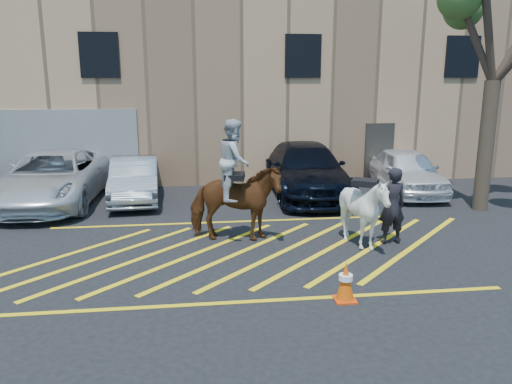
{
  "coord_description": "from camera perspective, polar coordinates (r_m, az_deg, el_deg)",
  "views": [
    {
      "loc": [
        -0.94,
        -10.94,
        3.93
      ],
      "look_at": [
        0.47,
        0.2,
        1.3
      ],
      "focal_mm": 35.0,
      "sensor_mm": 36.0,
      "label": 1
    }
  ],
  "objects": [
    {
      "name": "ground",
      "position": [
        11.67,
        -2.17,
        -6.52
      ],
      "size": [
        90.0,
        90.0,
        0.0
      ],
      "primitive_type": "plane",
      "color": "black",
      "rests_on": "ground"
    },
    {
      "name": "car_white_pickup",
      "position": [
        16.78,
        -22.19,
        1.5
      ],
      "size": [
        2.92,
        5.98,
        1.64
      ],
      "primitive_type": "imported",
      "rotation": [
        0.0,
        0.0,
        -0.04
      ],
      "color": "silver",
      "rests_on": "ground"
    },
    {
      "name": "car_silver_sedan",
      "position": [
        16.45,
        -13.71,
        1.42
      ],
      "size": [
        1.74,
        4.25,
        1.37
      ],
      "primitive_type": "imported",
      "rotation": [
        0.0,
        0.0,
        0.07
      ],
      "color": "#939AA1",
      "rests_on": "ground"
    },
    {
      "name": "car_blue_suv",
      "position": [
        16.81,
        5.72,
        2.53
      ],
      "size": [
        2.54,
        5.88,
        1.69
      ],
      "primitive_type": "imported",
      "rotation": [
        0.0,
        0.0,
        -0.03
      ],
      "color": "black",
      "rests_on": "ground"
    },
    {
      "name": "car_white_suv",
      "position": [
        17.82,
        16.86,
        2.31
      ],
      "size": [
        2.13,
        4.52,
        1.49
      ],
      "primitive_type": "imported",
      "rotation": [
        0.0,
        0.0,
        -0.09
      ],
      "color": "white",
      "rests_on": "ground"
    },
    {
      "name": "handler",
      "position": [
        12.22,
        15.27,
        -1.53
      ],
      "size": [
        0.71,
        0.5,
        1.85
      ],
      "primitive_type": "imported",
      "rotation": [
        0.0,
        0.0,
        3.23
      ],
      "color": "black",
      "rests_on": "ground"
    },
    {
      "name": "warehouse",
      "position": [
        22.96,
        -5.0,
        12.43
      ],
      "size": [
        32.42,
        10.2,
        7.3
      ],
      "color": "tan",
      "rests_on": "ground"
    },
    {
      "name": "hatching_zone",
      "position": [
        11.38,
        -2.04,
        -7.0
      ],
      "size": [
        12.6,
        5.12,
        0.01
      ],
      "color": "yellow",
      "rests_on": "ground"
    },
    {
      "name": "mounted_bay",
      "position": [
        11.91,
        -2.45,
        -0.13
      ],
      "size": [
        2.38,
        1.38,
        2.96
      ],
      "color": "#582C15",
      "rests_on": "ground"
    },
    {
      "name": "saddled_white",
      "position": [
        11.79,
        12.2,
        -2.13
      ],
      "size": [
        2.01,
        2.07,
        1.74
      ],
      "color": "white",
      "rests_on": "ground"
    },
    {
      "name": "traffic_cone",
      "position": [
        9.14,
        10.2,
        -10.01
      ],
      "size": [
        0.39,
        0.39,
        0.73
      ],
      "color": "#ED3C09",
      "rests_on": "ground"
    },
    {
      "name": "tree",
      "position": [
        16.09,
        26.11,
        18.19
      ],
      "size": [
        3.99,
        4.37,
        7.31
      ],
      "color": "#4C3F2E",
      "rests_on": "ground"
    }
  ]
}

